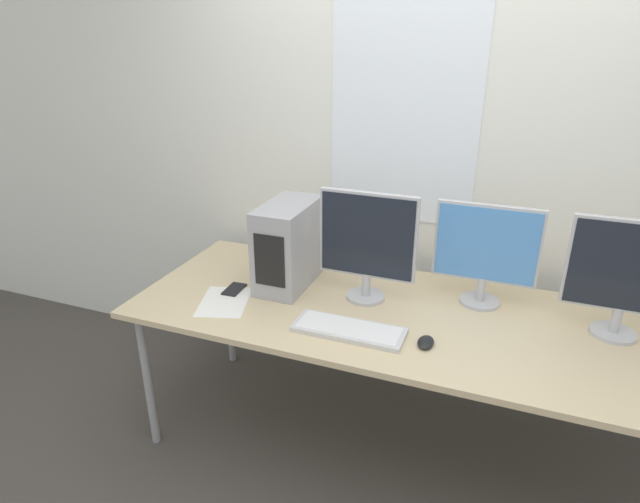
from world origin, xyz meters
The scene contains 10 objects.
wall_back centered at (0.00, 1.06, 1.35)m, with size 8.00×0.07×2.70m.
desk centered at (0.00, 0.46, 0.72)m, with size 2.48×0.93×0.76m.
pc_tower centered at (-0.62, 0.55, 0.97)m, with size 0.21×0.41×0.41m.
monitor_main centered at (-0.23, 0.54, 1.04)m, with size 0.44×0.18×0.51m.
monitor_right_near centered at (0.27, 0.68, 1.02)m, with size 0.45×0.18×0.47m.
monitor_right_far centered at (0.81, 0.60, 1.04)m, with size 0.45×0.18×0.50m.
keyboard centered at (-0.21, 0.23, 0.77)m, with size 0.46×0.17×0.02m.
mouse centered at (0.11, 0.24, 0.78)m, with size 0.06×0.10×0.02m.
cell_phone centered at (-0.84, 0.39, 0.77)m, with size 0.08×0.14×0.01m.
paper_sheet_left centered at (-0.82, 0.27, 0.76)m, with size 0.29×0.35×0.00m.
Camera 1 is at (0.37, -1.59, 1.93)m, focal length 30.00 mm.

